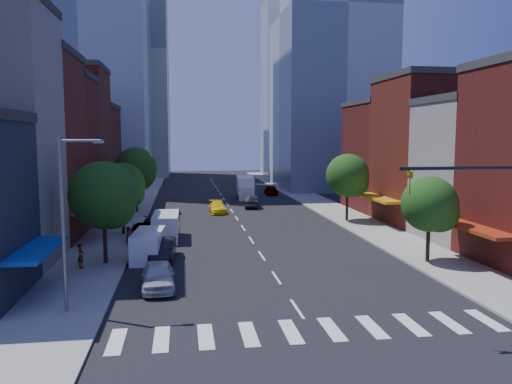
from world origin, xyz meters
TOP-DOWN VIEW (x-y plane):
  - ground at (0.00, 0.00)m, footprint 220.00×220.00m
  - sidewalk_left at (-12.50, 40.00)m, footprint 5.00×120.00m
  - sidewalk_right at (12.50, 40.00)m, footprint 5.00×120.00m
  - crosswalk at (0.00, -3.00)m, footprint 19.00×3.00m
  - bldg_left_2 at (-21.00, 20.50)m, footprint 12.00×9.00m
  - bldg_left_3 at (-21.00, 29.00)m, footprint 12.00×8.00m
  - bldg_left_4 at (-21.00, 37.50)m, footprint 12.00×9.00m
  - bldg_left_5 at (-21.00, 47.00)m, footprint 12.00×10.00m
  - bldg_right_1 at (21.00, 15.00)m, footprint 12.00×8.00m
  - bldg_right_2 at (21.00, 24.00)m, footprint 12.00×10.00m
  - bldg_right_3 at (21.00, 34.00)m, footprint 12.00×10.00m
  - tower_ne at (20.00, 62.00)m, footprint 18.00×20.00m
  - tower_far_w at (-18.00, 95.00)m, footprint 18.00×18.00m
  - streetlight at (-11.81, 1.00)m, footprint 2.25×0.25m
  - tree_left_near at (-11.35, 10.92)m, footprint 4.80×4.80m
  - tree_left_mid at (-11.35, 21.92)m, footprint 4.20×4.20m
  - tree_left_far at (-11.35, 35.92)m, footprint 5.00×5.00m
  - tree_right_near at (11.65, 7.92)m, footprint 4.00×4.00m
  - tree_right_far at (11.65, 25.92)m, footprint 4.60×4.60m
  - parked_car_front at (-7.50, 4.71)m, footprint 2.15×4.84m
  - parked_car_second at (-7.50, 11.92)m, footprint 1.92×5.00m
  - parked_car_third at (-9.50, 19.59)m, footprint 2.61×5.33m
  - parked_car_rear at (-8.91, 23.43)m, footprint 2.35×4.60m
  - cargo_van_near at (-8.58, 12.12)m, footprint 2.40×5.20m
  - cargo_van_far at (-7.50, 19.32)m, footprint 2.34×5.59m
  - taxi at (-1.86, 34.48)m, footprint 1.99×4.71m
  - traffic_car_oncoming at (2.79, 38.30)m, footprint 2.23×4.78m
  - traffic_car_far at (7.86, 52.17)m, footprint 2.03×4.60m
  - box_truck at (3.22, 48.04)m, footprint 2.93×8.12m
  - pedestrian_near at (-12.96, 9.79)m, footprint 0.46×0.65m
  - pedestrian_far at (-10.50, 16.59)m, footprint 0.65×0.80m

SIDE VIEW (x-z plane):
  - ground at x=0.00m, z-range 0.00..0.00m
  - crosswalk at x=0.00m, z-range 0.00..0.01m
  - sidewalk_left at x=-12.50m, z-range 0.00..0.15m
  - sidewalk_right at x=12.50m, z-range 0.00..0.15m
  - parked_car_rear at x=-8.91m, z-range 0.00..1.28m
  - taxi at x=-1.86m, z-range 0.00..1.36m
  - parked_car_third at x=-9.50m, z-range 0.00..1.46m
  - traffic_car_oncoming at x=2.79m, z-range 0.00..1.52m
  - traffic_car_far at x=7.86m, z-range 0.00..1.54m
  - parked_car_front at x=-7.50m, z-range 0.00..1.62m
  - parked_car_second at x=-7.50m, z-range 0.00..1.63m
  - pedestrian_far at x=-10.50m, z-range 0.15..1.73m
  - pedestrian_near at x=-12.96m, z-range 0.15..1.84m
  - cargo_van_near at x=-8.58m, z-range -0.01..2.15m
  - cargo_van_far at x=-7.50m, z-range -0.01..2.35m
  - box_truck at x=3.22m, z-range -0.09..3.13m
  - tree_right_near at x=11.65m, z-range 1.09..7.29m
  - tree_left_mid at x=-11.35m, z-range 1.20..7.85m
  - tree_right_far at x=11.65m, z-range 1.26..8.46m
  - tree_left_near at x=-11.35m, z-range 1.22..8.52m
  - tree_left_far at x=-11.35m, z-range 1.33..9.08m
  - streetlight at x=-11.81m, z-range 0.78..9.78m
  - bldg_right_1 at x=21.00m, z-range 0.00..12.00m
  - bldg_left_5 at x=-21.00m, z-range 0.00..13.00m
  - bldg_right_3 at x=21.00m, z-range 0.00..13.00m
  - bldg_left_3 at x=-21.00m, z-range 0.00..15.00m
  - bldg_right_2 at x=21.00m, z-range 0.00..15.00m
  - bldg_left_2 at x=-21.00m, z-range 0.00..16.00m
  - bldg_left_4 at x=-21.00m, z-range 0.00..17.00m
  - tower_far_w at x=-18.00m, z-range 0.00..56.00m
  - tower_ne at x=20.00m, z-range 0.00..60.00m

